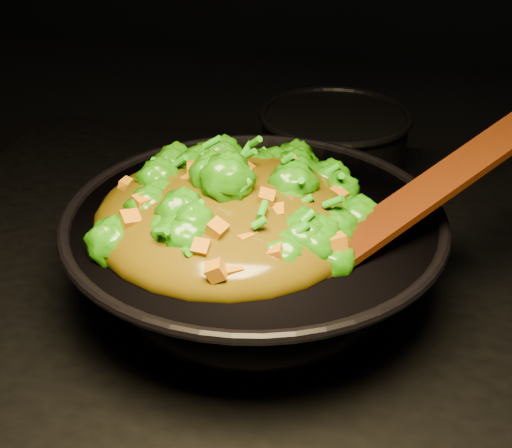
# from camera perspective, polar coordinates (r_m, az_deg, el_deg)

# --- Properties ---
(wok) EXTENTS (0.49, 0.49, 0.11)m
(wok) POSITION_cam_1_polar(r_m,az_deg,el_deg) (0.78, -0.16, -2.90)
(wok) COLOR black
(wok) RESTS_ON stovetop
(stir_fry) EXTENTS (0.33, 0.33, 0.10)m
(stir_fry) POSITION_cam_1_polar(r_m,az_deg,el_deg) (0.72, -2.30, 3.39)
(stir_fry) COLOR #257D08
(stir_fry) RESTS_ON wok
(spatula) EXTENTS (0.23, 0.21, 0.12)m
(spatula) POSITION_cam_1_polar(r_m,az_deg,el_deg) (0.72, 13.63, 2.55)
(spatula) COLOR #361103
(spatula) RESTS_ON wok
(back_pot) EXTENTS (0.26, 0.26, 0.12)m
(back_pot) POSITION_cam_1_polar(r_m,az_deg,el_deg) (1.03, 6.21, 5.91)
(back_pot) COLOR black
(back_pot) RESTS_ON stovetop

